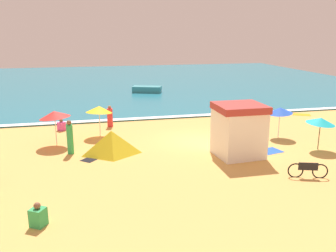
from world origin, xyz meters
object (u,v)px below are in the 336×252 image
at_px(beach_umbrella_5, 280,110).
at_px(beachgoer_3, 62,126).
at_px(beach_umbrella_1, 321,121).
at_px(beachgoer_0, 38,216).
at_px(beach_tent, 112,143).
at_px(lifeguard_cabana, 239,130).
at_px(parked_bicycle, 308,170).
at_px(beachgoer_5, 70,138).
at_px(beach_umbrella_0, 99,109).
at_px(small_boat_0, 147,89).
at_px(beach_umbrella_4, 54,114).
at_px(beachgoer_1, 110,117).

xyz_separation_m(beach_umbrella_5, beachgoer_3, (-13.59, 4.82, -1.41)).
relative_size(beach_umbrella_1, beachgoer_0, 2.57).
bearing_deg(beachgoer_0, beach_tent, 66.04).
height_order(lifeguard_cabana, beach_umbrella_1, lifeguard_cabana).
bearing_deg(beach_umbrella_1, beachgoer_0, -160.41).
xyz_separation_m(lifeguard_cabana, beachgoer_3, (-9.61, 7.52, -1.11)).
xyz_separation_m(beach_umbrella_1, parked_bicycle, (-3.04, -3.55, -1.31)).
height_order(beach_tent, beachgoer_5, beachgoer_5).
relative_size(lifeguard_cabana, beach_tent, 1.20).
xyz_separation_m(lifeguard_cabana, parked_bicycle, (1.89, -3.61, -1.07)).
xyz_separation_m(beach_tent, beachgoer_5, (-2.20, 0.72, 0.22)).
distance_m(beach_tent, beachgoer_3, 6.57).
bearing_deg(beach_umbrella_0, small_boat_0, 69.79).
relative_size(beach_umbrella_4, beach_umbrella_5, 1.19).
xyz_separation_m(beach_umbrella_0, beachgoer_0, (-2.63, -10.85, -1.39)).
distance_m(beach_umbrella_0, beachgoer_3, 3.48).
height_order(parked_bicycle, beachgoer_1, beachgoer_1).
bearing_deg(beach_umbrella_5, lifeguard_cabana, -145.83).
xyz_separation_m(beach_umbrella_5, beachgoer_5, (-12.84, -0.32, -0.84)).
bearing_deg(beachgoer_0, lifeguard_cabana, 28.45).
relative_size(parked_bicycle, beachgoer_0, 1.98).
distance_m(parked_bicycle, beachgoer_5, 12.32).
bearing_deg(small_boat_0, beachgoer_3, -121.01).
bearing_deg(beachgoer_1, beachgoer_5, -115.40).
bearing_deg(beach_tent, beachgoer_3, 116.73).
height_order(beach_umbrella_4, parked_bicycle, beach_umbrella_4).
bearing_deg(parked_bicycle, beachgoer_3, 135.96).
xyz_separation_m(parked_bicycle, small_boat_0, (-3.19, 24.95, 0.05)).
bearing_deg(beachgoer_3, beachgoer_5, -81.72).
bearing_deg(beachgoer_5, beach_umbrella_1, -10.02).
relative_size(beach_umbrella_4, beach_tent, 1.01).
distance_m(beach_umbrella_5, parked_bicycle, 6.78).
xyz_separation_m(beach_umbrella_5, beachgoer_1, (-10.28, 5.07, -1.05)).
height_order(beach_tent, beachgoer_1, beachgoer_1).
distance_m(beach_umbrella_4, beachgoer_5, 2.22).
xyz_separation_m(beach_umbrella_1, beach_umbrella_5, (-0.95, 2.76, 0.06)).
relative_size(beach_umbrella_5, beachgoer_5, 1.06).
bearing_deg(beach_umbrella_5, beachgoer_1, 153.74).
height_order(beach_umbrella_4, beach_umbrella_5, beach_umbrella_4).
relative_size(beach_tent, small_boat_0, 0.71).
bearing_deg(beach_umbrella_4, lifeguard_cabana, -23.25).
bearing_deg(lifeguard_cabana, beach_umbrella_5, 34.17).
bearing_deg(beachgoer_3, beach_umbrella_0, -37.92).
height_order(beach_umbrella_1, beachgoer_0, beach_umbrella_1).
bearing_deg(beachgoer_3, beach_tent, -63.27).
bearing_deg(beachgoer_0, beachgoer_3, 89.41).
xyz_separation_m(beach_tent, beachgoer_1, (0.36, 6.11, 0.01)).
relative_size(beachgoer_1, beachgoer_3, 1.89).
distance_m(lifeguard_cabana, beach_umbrella_5, 4.82).
bearing_deg(beach_umbrella_4, beach_umbrella_0, 27.86).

